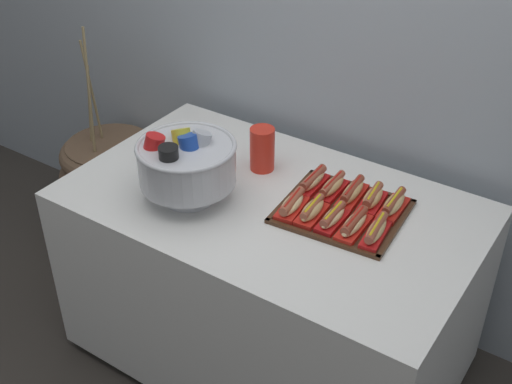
{
  "coord_description": "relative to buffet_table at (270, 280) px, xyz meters",
  "views": [
    {
      "loc": [
        1.02,
        -1.62,
        2.1
      ],
      "look_at": [
        -0.07,
        0.0,
        0.78
      ],
      "focal_mm": 46.76,
      "sensor_mm": 36.0,
      "label": 1
    }
  ],
  "objects": [
    {
      "name": "buffet_table",
      "position": [
        0.0,
        0.0,
        0.0
      ],
      "size": [
        1.44,
        0.86,
        0.77
      ],
      "color": "white",
      "rests_on": "ground_plane"
    },
    {
      "name": "hot_dog_2",
      "position": [
        0.25,
        -0.01,
        0.4
      ],
      "size": [
        0.07,
        0.16,
        0.06
      ],
      "color": "red",
      "rests_on": "serving_tray"
    },
    {
      "name": "back_wall",
      "position": [
        0.0,
        0.56,
        0.89
      ],
      "size": [
        6.0,
        0.1,
        2.6
      ],
      "primitive_type": "cube",
      "color": "#9EA8B2",
      "rests_on": "ground_plane"
    },
    {
      "name": "serving_tray",
      "position": [
        0.24,
        0.07,
        0.37
      ],
      "size": [
        0.43,
        0.39,
        0.01
      ],
      "color": "#472B19",
      "rests_on": "buffet_table"
    },
    {
      "name": "hot_dog_5",
      "position": [
        0.09,
        0.14,
        0.4
      ],
      "size": [
        0.06,
        0.17,
        0.06
      ],
      "color": "red",
      "rests_on": "serving_tray"
    },
    {
      "name": "hot_dog_0",
      "position": [
        0.1,
        -0.02,
        0.4
      ],
      "size": [
        0.09,
        0.17,
        0.06
      ],
      "color": "red",
      "rests_on": "serving_tray"
    },
    {
      "name": "hot_dog_9",
      "position": [
        0.38,
        0.16,
        0.4
      ],
      "size": [
        0.07,
        0.17,
        0.06
      ],
      "color": "red",
      "rests_on": "serving_tray"
    },
    {
      "name": "hot_dog_4",
      "position": [
        0.4,
        -0.0,
        0.4
      ],
      "size": [
        0.08,
        0.18,
        0.06
      ],
      "color": "red",
      "rests_on": "serving_tray"
    },
    {
      "name": "hot_dog_3",
      "position": [
        0.32,
        -0.01,
        0.4
      ],
      "size": [
        0.07,
        0.17,
        0.06
      ],
      "color": "red",
      "rests_on": "serving_tray"
    },
    {
      "name": "floor_vase",
      "position": [
        -1.07,
        0.26,
        -0.15
      ],
      "size": [
        0.57,
        0.57,
        1.12
      ],
      "color": "brown",
      "rests_on": "ground_plane"
    },
    {
      "name": "cup_stack",
      "position": [
        -0.14,
        0.16,
        0.45
      ],
      "size": [
        0.09,
        0.09,
        0.17
      ],
      "color": "red",
      "rests_on": "buffet_table"
    },
    {
      "name": "ground_plane",
      "position": [
        0.0,
        0.0,
        -0.41
      ],
      "size": [
        10.0,
        10.0,
        0.0
      ],
      "primitive_type": "plane",
      "color": "#38332D"
    },
    {
      "name": "hot_dog_6",
      "position": [
        0.16,
        0.15,
        0.4
      ],
      "size": [
        0.07,
        0.16,
        0.06
      ],
      "color": "red",
      "rests_on": "serving_tray"
    },
    {
      "name": "hot_dog_8",
      "position": [
        0.31,
        0.16,
        0.4
      ],
      "size": [
        0.08,
        0.16,
        0.06
      ],
      "color": "red",
      "rests_on": "serving_tray"
    },
    {
      "name": "hot_dog_1",
      "position": [
        0.17,
        -0.02,
        0.4
      ],
      "size": [
        0.08,
        0.16,
        0.06
      ],
      "color": "red",
      "rests_on": "serving_tray"
    },
    {
      "name": "hot_dog_7",
      "position": [
        0.23,
        0.15,
        0.4
      ],
      "size": [
        0.08,
        0.18,
        0.06
      ],
      "color": "red",
      "rests_on": "serving_tray"
    },
    {
      "name": "punch_bowl",
      "position": [
        -0.25,
        -0.15,
        0.51
      ],
      "size": [
        0.34,
        0.34,
        0.26
      ],
      "color": "silver",
      "rests_on": "buffet_table"
    }
  ]
}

